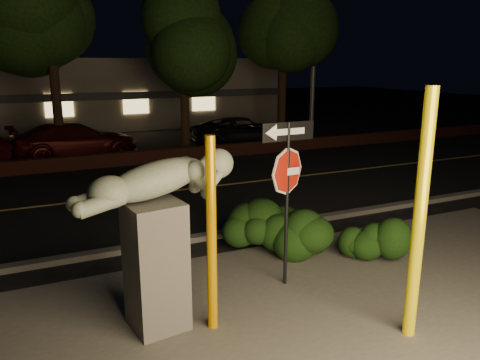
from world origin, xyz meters
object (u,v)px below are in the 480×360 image
Objects in this scene: signpost at (288,172)px; sculpture at (157,225)px; yellow_pole_left at (212,237)px; yellow_pole_right at (419,218)px; parked_car_darkred at (75,140)px; parked_car_dark at (244,132)px.

signpost reaches higher than sculpture.
yellow_pole_left is 0.81× the size of yellow_pole_right.
parked_car_darkred is (-2.94, 15.37, -1.04)m from yellow_pole_right.
parked_car_dark is at bearing 73.57° from yellow_pole_right.
signpost is (1.66, 0.77, 0.60)m from yellow_pole_left.
sculpture reaches higher than parked_car_dark.
yellow_pole_left reaches higher than sculpture.
parked_car_darkred reaches higher than parked_car_dark.
yellow_pole_right reaches higher than parked_car_darkred.
yellow_pole_left is 0.78m from sculpture.
parked_car_dark is at bearing 63.07° from yellow_pole_left.
sculpture is (-3.16, 1.70, -0.17)m from yellow_pole_right.
yellow_pole_left is 2.84m from yellow_pole_right.
parked_car_dark is (7.54, 13.14, -0.91)m from sculpture.
parked_car_dark is (4.38, 14.84, -1.08)m from yellow_pole_right.
parked_car_dark is at bearing -100.20° from parked_car_darkred.
yellow_pole_left is 14.07m from parked_car_darkred.
parked_car_darkred is at bearing 91.84° from yellow_pole_left.
parked_car_dark is (7.32, -0.53, -0.04)m from parked_car_darkred.
sculpture is (-0.67, 0.37, 0.15)m from yellow_pole_left.
yellow_pole_left is 1.92m from signpost.
signpost is at bearing -177.04° from parked_car_darkred.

